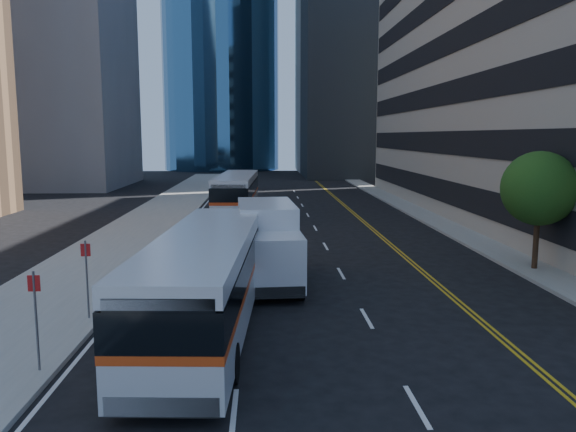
# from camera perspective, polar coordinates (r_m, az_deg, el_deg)

# --- Properties ---
(ground) EXTENTS (160.00, 160.00, 0.00)m
(ground) POSITION_cam_1_polar(r_m,az_deg,el_deg) (16.77, 7.55, -12.46)
(ground) COLOR black
(ground) RESTS_ON ground
(sidewalk_west) EXTENTS (5.00, 90.00, 0.15)m
(sidewalk_west) POSITION_cam_1_polar(r_m,az_deg,el_deg) (41.57, -13.16, -0.09)
(sidewalk_west) COLOR gray
(sidewalk_west) RESTS_ON ground
(sidewalk_east) EXTENTS (2.00, 90.00, 0.15)m
(sidewalk_east) POSITION_cam_1_polar(r_m,az_deg,el_deg) (42.55, 13.61, 0.08)
(sidewalk_east) COLOR gray
(sidewalk_east) RESTS_ON ground
(midrise_west) EXTENTS (18.00, 18.00, 35.00)m
(midrise_west) POSITION_cam_1_polar(r_m,az_deg,el_deg) (72.91, -23.78, 16.66)
(midrise_west) COLOR gray
(midrise_west) RESTS_ON ground
(street_tree) EXTENTS (3.20, 3.20, 5.10)m
(street_tree) POSITION_cam_1_polar(r_m,az_deg,el_deg) (26.37, 24.16, 2.56)
(street_tree) COLOR #332114
(street_tree) RESTS_ON sidewalk_east
(bus_front) EXTENTS (3.23, 11.82, 3.02)m
(bus_front) POSITION_cam_1_polar(r_m,az_deg,el_deg) (17.02, -8.29, -6.35)
(bus_front) COLOR silver
(bus_front) RESTS_ON ground
(bus_rear) EXTENTS (3.07, 11.81, 3.02)m
(bus_rear) POSITION_cam_1_polar(r_m,az_deg,el_deg) (42.14, -5.22, 2.35)
(bus_rear) COLOR silver
(bus_rear) RESTS_ON ground
(box_truck) EXTENTS (2.63, 6.67, 3.14)m
(box_truck) POSITION_cam_1_polar(r_m,az_deg,el_deg) (22.54, -2.07, -2.66)
(box_truck) COLOR silver
(box_truck) RESTS_ON ground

